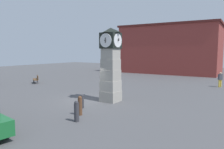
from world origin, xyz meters
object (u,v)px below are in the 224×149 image
(clock_tower, at_px, (111,65))
(pedestrian_near_bench, at_px, (220,79))
(bollard_mid_row, at_px, (80,105))
(bollard_near_tower, at_px, (77,111))
(bollard_far_row, at_px, (82,101))
(bench, at_px, (36,79))

(clock_tower, distance_m, pedestrian_near_bench, 13.18)
(clock_tower, xyz_separation_m, pedestrian_near_bench, (5.69, 11.75, -1.82))
(pedestrian_near_bench, bearing_deg, bollard_mid_row, -108.19)
(bollard_near_tower, distance_m, pedestrian_near_bench, 17.24)
(bollard_far_row, bearing_deg, bench, 156.14)
(bench, bearing_deg, pedestrian_near_bench, 26.65)
(bollard_far_row, relative_size, bench, 0.57)
(bollard_near_tower, xyz_separation_m, bollard_mid_row, (-0.66, 0.98, 0.00))
(bollard_far_row, distance_m, pedestrian_near_bench, 15.66)
(bollard_near_tower, relative_size, pedestrian_near_bench, 0.72)
(clock_tower, distance_m, bollard_near_tower, 5.47)
(clock_tower, height_order, bollard_near_tower, clock_tower)
(bollard_mid_row, relative_size, pedestrian_near_bench, 0.73)
(bench, bearing_deg, clock_tower, -12.05)
(bollard_far_row, height_order, pedestrian_near_bench, pedestrian_near_bench)
(bollard_mid_row, xyz_separation_m, bollard_far_row, (-1.00, 1.27, -0.11))
(bollard_mid_row, distance_m, bollard_far_row, 1.62)
(bench, distance_m, pedestrian_near_bench, 20.28)
(bollard_mid_row, xyz_separation_m, pedestrian_near_bench, (5.15, 15.67, 0.31))
(clock_tower, relative_size, bollard_near_tower, 4.76)
(pedestrian_near_bench, bearing_deg, bollard_near_tower, -105.09)
(bollard_mid_row, distance_m, pedestrian_near_bench, 16.49)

